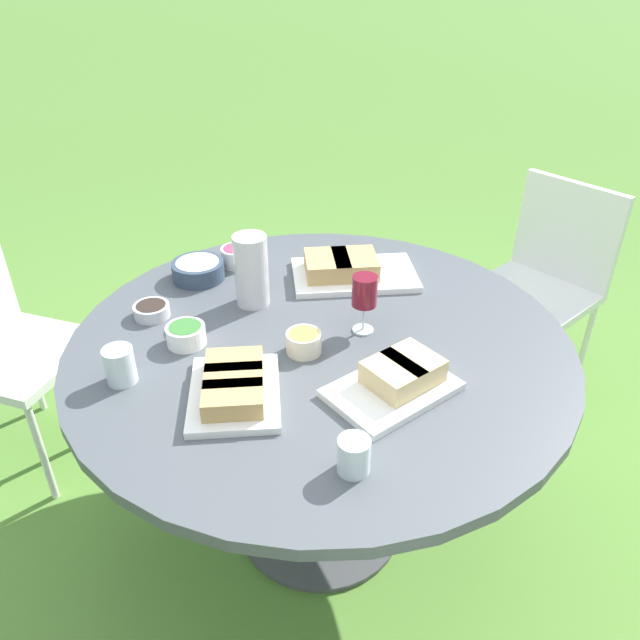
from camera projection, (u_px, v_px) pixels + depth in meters
name	position (u px, v px, depth m)	size (l,w,h in m)	color
ground_plane	(320.00, 522.00, 2.16)	(40.00, 40.00, 0.00)	#5B8C38
dining_table	(320.00, 368.00, 1.80)	(1.41, 1.41, 0.77)	#4C4C51
chair_near_right	(545.00, 273.00, 2.59)	(0.60, 0.59, 0.89)	white
water_pitcher	(251.00, 270.00, 1.85)	(0.11, 0.10, 0.22)	silver
wine_glass	(365.00, 293.00, 1.71)	(0.07, 0.07, 0.17)	silver
platter_bread_main	(234.00, 387.00, 1.51)	(0.30, 0.35, 0.07)	white
platter_charcuterie	(398.00, 379.00, 1.53)	(0.35, 0.37, 0.08)	white
platter_sandwich_side	(347.00, 269.00, 2.03)	(0.46, 0.37, 0.08)	white
bowl_fries	(304.00, 341.00, 1.67)	(0.10, 0.10, 0.06)	beige
bowl_salad	(186.00, 334.00, 1.71)	(0.11, 0.11, 0.06)	white
bowl_olives	(152.00, 310.00, 1.83)	(0.11, 0.11, 0.04)	silver
bowl_dip_red	(236.00, 255.00, 2.11)	(0.10, 0.10, 0.06)	white
bowl_dip_cream	(198.00, 269.00, 2.02)	(0.17, 0.17, 0.06)	#334256
cup_water_near	(354.00, 455.00, 1.30)	(0.07, 0.07, 0.08)	silver
cup_water_far	(120.00, 365.00, 1.56)	(0.08, 0.08, 0.10)	silver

